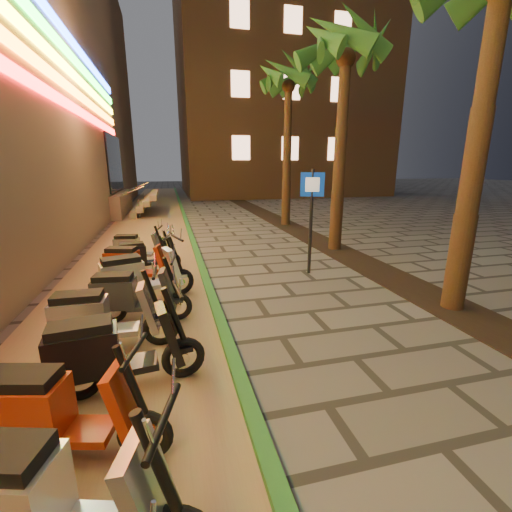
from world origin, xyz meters
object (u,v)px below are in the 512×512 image
object	(u,v)px
pedestrian_sign	(311,207)
scooter_11	(136,248)
scooter_3	(42,504)
scooter_10	(142,256)
scooter_8	(138,276)
scooter_5	(110,352)
scooter_4	(55,412)
scooter_9	(134,264)
scooter_6	(101,318)
scooter_7	(130,295)

from	to	relation	value
pedestrian_sign	scooter_11	xyz separation A→B (m)	(-4.38, 1.99, -1.22)
scooter_3	scooter_10	distance (m)	6.80
scooter_8	scooter_5	bearing A→B (deg)	-109.49
scooter_4	scooter_9	bearing A→B (deg)	101.16
pedestrian_sign	scooter_6	world-z (taller)	pedestrian_sign
scooter_5	scooter_10	distance (m)	4.88
scooter_5	scooter_4	bearing A→B (deg)	-117.64
scooter_11	scooter_7	bearing A→B (deg)	-76.60
scooter_5	scooter_11	xyz separation A→B (m)	(-0.19, 5.89, -0.08)
scooter_4	scooter_10	distance (m)	5.82
scooter_3	scooter_5	size ratio (longest dim) A/B	1.01
scooter_4	scooter_5	size ratio (longest dim) A/B	0.94
scooter_7	scooter_10	bearing A→B (deg)	97.00
scooter_4	scooter_10	size ratio (longest dim) A/B	1.10
pedestrian_sign	scooter_9	size ratio (longest dim) A/B	1.55
scooter_5	scooter_6	bearing A→B (deg)	97.21
scooter_4	scooter_5	xyz separation A→B (m)	(0.34, 0.93, 0.03)
scooter_6	scooter_8	bearing A→B (deg)	79.45
scooter_3	scooter_4	size ratio (longest dim) A/B	1.08
pedestrian_sign	scooter_3	distance (m)	7.34
pedestrian_sign	scooter_7	xyz separation A→B (m)	(-4.15, -1.91, -1.18)
scooter_4	scooter_6	size ratio (longest dim) A/B	0.97
scooter_5	scooter_3	bearing A→B (deg)	-101.56
scooter_3	scooter_6	distance (m)	2.99
scooter_6	scooter_10	xyz separation A→B (m)	(0.33, 3.82, -0.06)
scooter_10	scooter_6	bearing A→B (deg)	-105.23
scooter_4	scooter_9	world-z (taller)	scooter_4
scooter_3	scooter_10	size ratio (longest dim) A/B	1.18
pedestrian_sign	scooter_4	bearing A→B (deg)	-112.15
pedestrian_sign	scooter_3	world-z (taller)	pedestrian_sign
scooter_9	scooter_10	xyz separation A→B (m)	(0.12, 0.89, -0.04)
scooter_3	scooter_8	xyz separation A→B (m)	(0.23, 4.80, 0.00)
scooter_9	scooter_11	size ratio (longest dim) A/B	1.09
scooter_6	scooter_11	bearing A→B (deg)	90.17
scooter_8	scooter_9	world-z (taller)	scooter_8
pedestrian_sign	scooter_11	size ratio (longest dim) A/B	1.70
scooter_4	scooter_11	xyz separation A→B (m)	(0.14, 6.82, -0.05)
scooter_4	scooter_7	world-z (taller)	scooter_4
scooter_3	scooter_9	world-z (taller)	scooter_3
scooter_3	scooter_6	world-z (taller)	scooter_3
scooter_10	scooter_4	bearing A→B (deg)	-104.06
scooter_11	scooter_10	bearing A→B (deg)	-66.61
scooter_8	scooter_9	bearing A→B (deg)	81.23
scooter_3	scooter_7	size ratio (longest dim) A/B	1.09
scooter_3	scooter_8	bearing A→B (deg)	103.28
scooter_11	pedestrian_sign	bearing A→B (deg)	-14.38
scooter_3	scooter_8	world-z (taller)	scooter_8
scooter_10	scooter_9	bearing A→B (deg)	-108.17
pedestrian_sign	scooter_5	world-z (taller)	pedestrian_sign
scooter_4	scooter_3	bearing A→B (deg)	-64.04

